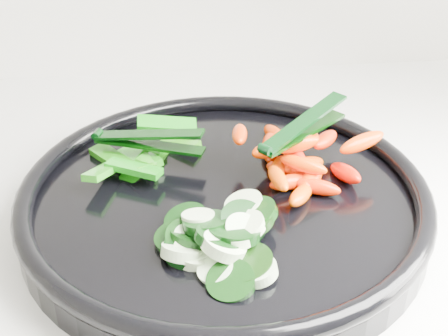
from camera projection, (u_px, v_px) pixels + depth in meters
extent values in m
cylinder|color=black|center=(224.00, 207.00, 0.58)|extent=(0.47, 0.47, 0.02)
torus|color=black|center=(224.00, 190.00, 0.57)|extent=(0.48, 0.48, 0.02)
cylinder|color=black|center=(231.00, 282.00, 0.47)|extent=(0.04, 0.04, 0.02)
cylinder|color=#D9EEBE|center=(216.00, 270.00, 0.48)|extent=(0.04, 0.04, 0.02)
cylinder|color=black|center=(194.00, 239.00, 0.51)|extent=(0.05, 0.05, 0.03)
cylinder|color=beige|center=(183.00, 252.00, 0.49)|extent=(0.04, 0.04, 0.03)
cylinder|color=black|center=(190.00, 241.00, 0.51)|extent=(0.05, 0.05, 0.03)
cylinder|color=#D2F1C1|center=(191.00, 240.00, 0.51)|extent=(0.04, 0.04, 0.02)
cylinder|color=black|center=(245.00, 265.00, 0.48)|extent=(0.06, 0.06, 0.02)
cylinder|color=beige|center=(257.00, 271.00, 0.48)|extent=(0.04, 0.04, 0.02)
cylinder|color=black|center=(186.00, 220.00, 0.53)|extent=(0.05, 0.05, 0.02)
cylinder|color=beige|center=(199.00, 227.00, 0.52)|extent=(0.04, 0.04, 0.02)
cylinder|color=black|center=(181.00, 238.00, 0.51)|extent=(0.05, 0.05, 0.02)
cylinder|color=#D4F8C6|center=(196.00, 252.00, 0.49)|extent=(0.04, 0.04, 0.01)
cylinder|color=black|center=(190.00, 249.00, 0.50)|extent=(0.06, 0.06, 0.02)
cylinder|color=beige|center=(194.00, 253.00, 0.49)|extent=(0.05, 0.05, 0.02)
cylinder|color=black|center=(185.00, 242.00, 0.51)|extent=(0.06, 0.06, 0.03)
cylinder|color=beige|center=(195.00, 243.00, 0.50)|extent=(0.04, 0.04, 0.02)
cylinder|color=black|center=(253.00, 215.00, 0.52)|extent=(0.06, 0.06, 0.03)
cylinder|color=#E6F9C7|center=(246.00, 226.00, 0.51)|extent=(0.04, 0.04, 0.02)
cylinder|color=black|center=(206.00, 223.00, 0.51)|extent=(0.05, 0.05, 0.02)
cylinder|color=beige|center=(198.00, 218.00, 0.52)|extent=(0.03, 0.03, 0.01)
cylinder|color=black|center=(219.00, 240.00, 0.49)|extent=(0.05, 0.05, 0.03)
cylinder|color=#D5F0C0|center=(223.00, 246.00, 0.48)|extent=(0.04, 0.04, 0.03)
cylinder|color=black|center=(244.00, 222.00, 0.51)|extent=(0.06, 0.05, 0.03)
cylinder|color=#D7F1C0|center=(242.00, 230.00, 0.50)|extent=(0.04, 0.04, 0.02)
cylinder|color=black|center=(250.00, 219.00, 0.52)|extent=(0.05, 0.05, 0.02)
cylinder|color=beige|center=(244.00, 205.00, 0.53)|extent=(0.04, 0.04, 0.02)
cylinder|color=black|center=(233.00, 232.00, 0.50)|extent=(0.06, 0.06, 0.02)
cylinder|color=beige|center=(237.00, 239.00, 0.49)|extent=(0.03, 0.03, 0.01)
ellipsoid|color=#F31C00|center=(310.00, 181.00, 0.58)|extent=(0.04, 0.05, 0.03)
ellipsoid|color=red|center=(291.00, 182.00, 0.57)|extent=(0.05, 0.03, 0.02)
ellipsoid|color=#EE3A00|center=(317.00, 187.00, 0.57)|extent=(0.05, 0.03, 0.02)
ellipsoid|color=#FF2300|center=(285.00, 169.00, 0.59)|extent=(0.04, 0.04, 0.02)
ellipsoid|color=red|center=(345.00, 173.00, 0.59)|extent=(0.03, 0.05, 0.03)
ellipsoid|color=#F55D00|center=(280.00, 167.00, 0.60)|extent=(0.03, 0.05, 0.02)
ellipsoid|color=#E95C00|center=(301.00, 195.00, 0.56)|extent=(0.04, 0.04, 0.02)
ellipsoid|color=#FD5200|center=(304.00, 166.00, 0.60)|extent=(0.05, 0.04, 0.03)
ellipsoid|color=red|center=(274.00, 134.00, 0.65)|extent=(0.03, 0.05, 0.02)
ellipsoid|color=red|center=(270.00, 148.00, 0.63)|extent=(0.03, 0.05, 0.02)
ellipsoid|color=#DF3C00|center=(278.00, 178.00, 0.55)|extent=(0.02, 0.05, 0.02)
ellipsoid|color=#FF5900|center=(308.00, 135.00, 0.62)|extent=(0.02, 0.06, 0.03)
ellipsoid|color=red|center=(294.00, 155.00, 0.59)|extent=(0.03, 0.05, 0.02)
ellipsoid|color=#DC5A00|center=(304.00, 165.00, 0.57)|extent=(0.05, 0.04, 0.02)
ellipsoid|color=#DD4100|center=(269.00, 149.00, 0.60)|extent=(0.05, 0.05, 0.03)
ellipsoid|color=#F22D00|center=(325.00, 140.00, 0.61)|extent=(0.04, 0.05, 0.02)
ellipsoid|color=red|center=(296.00, 144.00, 0.58)|extent=(0.05, 0.02, 0.02)
ellipsoid|color=red|center=(240.00, 134.00, 0.59)|extent=(0.02, 0.04, 0.02)
ellipsoid|color=red|center=(293.00, 134.00, 0.59)|extent=(0.05, 0.02, 0.02)
ellipsoid|color=#F56100|center=(362.00, 142.00, 0.58)|extent=(0.05, 0.03, 0.02)
cube|color=#24730A|center=(140.00, 158.00, 0.62)|extent=(0.05, 0.06, 0.02)
cube|color=#236609|center=(154.00, 158.00, 0.62)|extent=(0.04, 0.07, 0.03)
cube|color=#21690A|center=(178.00, 145.00, 0.64)|extent=(0.05, 0.04, 0.02)
cube|color=#0B6209|center=(143.00, 163.00, 0.61)|extent=(0.05, 0.06, 0.02)
cube|color=#0C6209|center=(111.00, 157.00, 0.62)|extent=(0.05, 0.05, 0.01)
cube|color=#276F0A|center=(127.00, 165.00, 0.61)|extent=(0.06, 0.06, 0.03)
cube|color=#0A7011|center=(101.00, 172.00, 0.58)|extent=(0.03, 0.05, 0.02)
cube|color=#116B0A|center=(134.00, 169.00, 0.58)|extent=(0.06, 0.04, 0.01)
cube|color=#0C700A|center=(167.00, 124.00, 0.66)|extent=(0.06, 0.02, 0.02)
cylinder|color=black|center=(265.00, 149.00, 0.55)|extent=(0.01, 0.01, 0.01)
cube|color=black|center=(304.00, 132.00, 0.58)|extent=(0.10, 0.08, 0.00)
cube|color=black|center=(305.00, 121.00, 0.57)|extent=(0.09, 0.08, 0.02)
cylinder|color=black|center=(97.00, 134.00, 0.62)|extent=(0.01, 0.01, 0.01)
cube|color=black|center=(150.00, 145.00, 0.61)|extent=(0.11, 0.05, 0.00)
cube|color=black|center=(149.00, 135.00, 0.60)|extent=(0.11, 0.05, 0.02)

